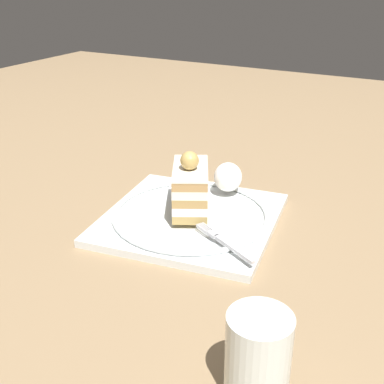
% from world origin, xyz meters
% --- Properties ---
extents(ground_plane, '(2.40, 2.40, 0.00)m').
position_xyz_m(ground_plane, '(0.00, 0.00, 0.00)').
color(ground_plane, '#8B704F').
extents(dessert_plate, '(0.29, 0.29, 0.02)m').
position_xyz_m(dessert_plate, '(0.00, -0.02, 0.01)').
color(dessert_plate, white).
rests_on(dessert_plate, ground_plane).
extents(cake_slice, '(0.12, 0.09, 0.10)m').
position_xyz_m(cake_slice, '(0.01, -0.02, 0.06)').
color(cake_slice, tan).
rests_on(cake_slice, dessert_plate).
extents(whipped_cream_dollop, '(0.05, 0.05, 0.05)m').
position_xyz_m(whipped_cream_dollop, '(0.10, -0.04, 0.04)').
color(whipped_cream_dollop, white).
rests_on(whipped_cream_dollop, dessert_plate).
extents(fork, '(0.06, 0.11, 0.00)m').
position_xyz_m(fork, '(-0.06, -0.10, 0.02)').
color(fork, silver).
rests_on(fork, dessert_plate).
extents(drink_glass_near, '(0.06, 0.06, 0.09)m').
position_xyz_m(drink_glass_near, '(-0.26, -0.23, 0.04)').
color(drink_glass_near, white).
rests_on(drink_glass_near, ground_plane).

